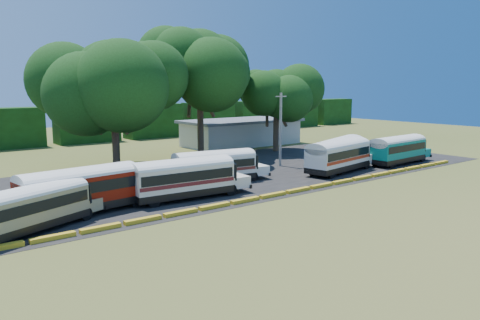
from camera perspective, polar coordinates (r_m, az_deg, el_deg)
ground at (r=39.95m, az=6.58°, el=-4.43°), size 160.00×160.00×0.00m
asphalt_strip at (r=49.56m, az=-2.37°, el=-1.71°), size 64.00×24.00×0.02m
curb at (r=40.61m, az=5.59°, el=-3.98°), size 53.70×0.45×0.30m
terminal_building at (r=73.65m, az=0.19°, el=3.45°), size 19.00×9.00×4.00m
treeline_backdrop at (r=80.61m, az=-18.14°, el=4.18°), size 130.00×4.00×6.00m
bus_beige at (r=32.78m, az=-23.86°, el=-5.05°), size 9.40×5.62×3.04m
bus_red at (r=35.86m, az=-18.59°, el=-3.16°), size 10.77×3.77×3.47m
bus_cream_west at (r=38.64m, az=-6.77°, el=-1.97°), size 10.56×3.37×3.41m
bus_cream_east at (r=44.83m, az=-2.92°, el=-0.56°), size 9.89×3.94×3.17m
bus_white_red at (r=51.13m, az=12.03°, el=0.71°), size 11.14×4.42×3.57m
bus_white_blue at (r=53.14m, az=12.13°, el=1.03°), size 11.14×6.15×3.58m
bus_teal at (r=58.50m, az=18.78°, el=1.39°), size 10.42×3.08×3.39m
tree_west at (r=51.57m, az=-15.18°, el=8.97°), size 12.35×12.35×14.01m
tree_center at (r=59.46m, az=-4.94°, el=11.58°), size 11.60×11.60×16.20m
tree_east at (r=66.40m, az=4.46°, el=8.07°), size 9.17×9.17×11.54m
utility_pole at (r=54.07m, az=4.96°, el=3.81°), size 1.60×0.30×8.47m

